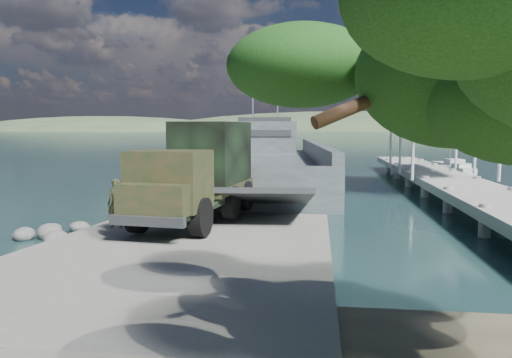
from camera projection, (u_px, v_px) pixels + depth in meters
name	position (u px, v px, depth m)	size (l,w,h in m)	color
ground	(191.00, 252.00, 18.13)	(1400.00, 1400.00, 0.00)	#1B4142
boat_ramp	(184.00, 252.00, 17.12)	(10.00, 18.00, 0.50)	gray
shoreline_rocks	(39.00, 244.00, 19.41)	(3.20, 5.60, 0.90)	#4D4D4B
distant_headlands	(361.00, 131.00, 564.25)	(1000.00, 240.00, 48.00)	#3B5132
pier	(441.00, 169.00, 34.83)	(6.40, 44.00, 6.10)	gray
landing_craft	(261.00, 170.00, 42.19)	(12.48, 39.23, 11.48)	#3D4548
military_truck	(199.00, 171.00, 21.74)	(3.96, 9.49, 4.27)	black
soldier	(116.00, 214.00, 17.99)	(0.65, 0.43, 1.79)	#1E311B
sailboat_near	(457.00, 170.00, 49.40)	(2.74, 5.26, 6.15)	silver
sailboat_far	(450.00, 167.00, 52.71)	(2.63, 6.20, 7.32)	silver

